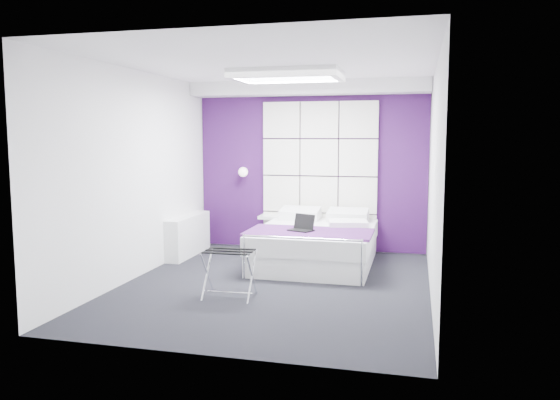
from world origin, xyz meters
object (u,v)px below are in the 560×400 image
object	(u,v)px
radiator	(188,235)
bed	(316,244)
laptop	(302,227)
nightstand	(273,217)
luggage_rack	(229,274)
wall_lamp	(244,172)

from	to	relation	value
radiator	bed	bearing A→B (deg)	-4.01
bed	laptop	world-z (taller)	laptop
radiator	bed	size ratio (longest dim) A/B	0.61
radiator	nightstand	xyz separation A→B (m)	(1.13, 0.72, 0.22)
laptop	luggage_rack	bearing A→B (deg)	-89.50
bed	nightstand	bearing A→B (deg)	134.22
bed	wall_lamp	bearing A→B (deg)	145.96
bed	laptop	xyz separation A→B (m)	(-0.11, -0.45, 0.31)
nightstand	wall_lamp	bearing A→B (deg)	175.37
wall_lamp	nightstand	world-z (taller)	wall_lamp
wall_lamp	radiator	bearing A→B (deg)	-130.10
wall_lamp	nightstand	distance (m)	0.86
radiator	laptop	distance (m)	1.97
bed	nightstand	distance (m)	1.22
luggage_rack	nightstand	bearing A→B (deg)	92.10
wall_lamp	bed	world-z (taller)	wall_lamp
nightstand	laptop	size ratio (longest dim) A/B	1.42
luggage_rack	radiator	bearing A→B (deg)	122.63
luggage_rack	laptop	bearing A→B (deg)	66.06
radiator	laptop	bearing A→B (deg)	-17.49
radiator	bed	distance (m)	1.97
radiator	laptop	xyz separation A→B (m)	(1.86, -0.59, 0.30)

